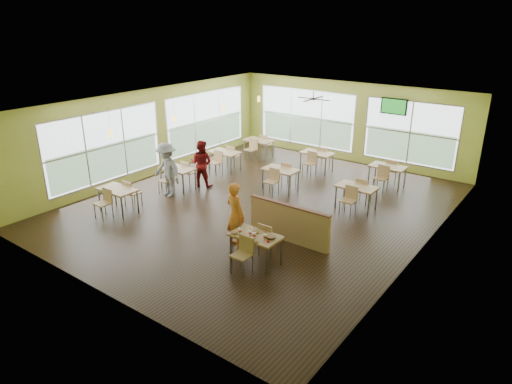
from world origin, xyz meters
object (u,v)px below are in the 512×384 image
Objects in this scene: half_wall_divider at (289,223)px; food_basket at (271,237)px; main_table at (256,239)px; man_plaid at (235,215)px.

half_wall_divider is 1.45m from food_basket.
half_wall_divider is at bearing 90.00° from main_table.
half_wall_divider is 10.19× the size of food_basket.
food_basket is (1.33, -0.32, -0.10)m from man_plaid.
main_table reaches higher than food_basket.
food_basket is at bearing -178.80° from man_plaid.
food_basket is at bearing 10.63° from main_table.
food_basket is (0.39, -1.38, 0.26)m from half_wall_divider.
main_table is at bearing -169.37° from food_basket.
man_plaid is at bearing 166.40° from food_basket.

